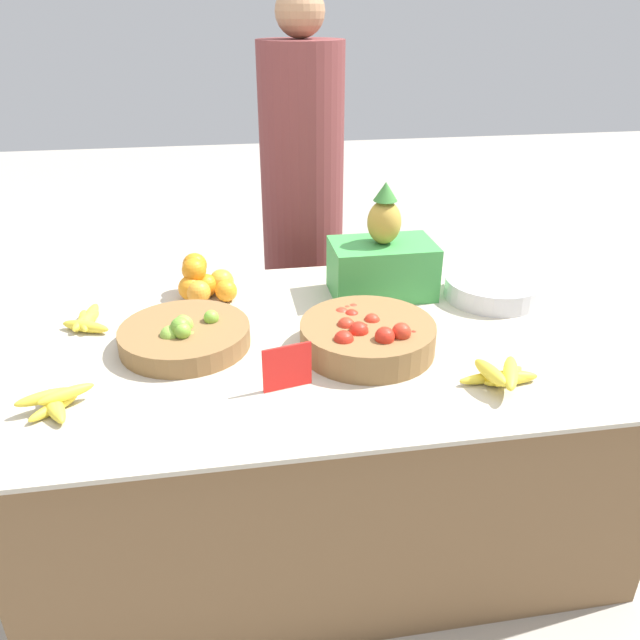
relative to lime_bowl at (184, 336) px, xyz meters
The scene contains 12 objects.
ground_plane 0.76m from the lime_bowl, ahead, with size 12.00×12.00×0.00m, color #ADA599.
market_table 0.51m from the lime_bowl, ahead, with size 1.64×1.02×0.64m.
lime_bowl is the anchor object (origin of this frame).
tomato_basket 0.49m from the lime_bowl, 11.86° to the right, with size 0.36×0.36×0.11m.
orange_pile 0.32m from the lime_bowl, 80.39° to the left, with size 0.18×0.16×0.13m.
metal_bowl 0.96m from the lime_bowl, ahead, with size 0.30×0.30×0.06m.
price_sign 0.35m from the lime_bowl, 45.17° to the right, with size 0.12×0.03×0.12m.
produce_crate 0.66m from the lime_bowl, 22.28° to the left, with size 0.32×0.20×0.36m.
banana_bunch_middle_right 0.83m from the lime_bowl, 23.06° to the right, with size 0.20×0.16×0.06m.
banana_bunch_back_center 0.38m from the lime_bowl, 137.47° to the right, with size 0.17×0.15×0.05m.
banana_bunch_front_right 0.33m from the lime_bowl, 149.47° to the left, with size 0.15×0.19×0.03m.
vendor_person 0.99m from the lime_bowl, 63.19° to the left, with size 0.32×0.32×1.53m.
Camera 1 is at (-0.25, -1.51, 1.46)m, focal length 35.00 mm.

